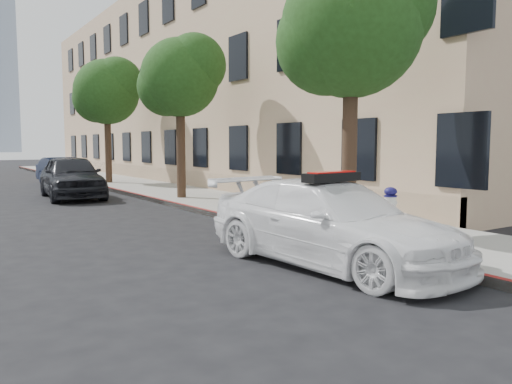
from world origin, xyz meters
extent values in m
plane|color=black|center=(0.00, 0.00, 0.00)|extent=(120.00, 120.00, 0.00)
cube|color=gray|center=(3.60, 10.00, 0.07)|extent=(3.20, 50.00, 0.15)
cube|color=maroon|center=(2.06, 10.00, 0.07)|extent=(0.12, 50.00, 0.15)
cube|color=tan|center=(9.20, 15.00, 5.00)|extent=(8.00, 36.00, 10.00)
cylinder|color=black|center=(2.90, -2.00, 1.80)|extent=(0.30, 0.30, 3.30)
sphere|color=#1C3C13|center=(2.90, -2.00, 4.25)|extent=(2.80, 2.80, 2.80)
sphere|color=#1C3C13|center=(3.30, -2.30, 4.65)|extent=(2.24, 2.24, 2.24)
sphere|color=#1C3C13|center=(2.55, -1.70, 3.95)|extent=(2.10, 2.10, 2.10)
cylinder|color=black|center=(2.90, 6.00, 1.74)|extent=(0.30, 0.30, 3.19)
sphere|color=#1C3C13|center=(2.90, 6.00, 4.14)|extent=(2.60, 2.60, 2.60)
sphere|color=#1C3C13|center=(3.30, 5.70, 4.54)|extent=(2.08, 2.08, 2.08)
sphere|color=#1C3C13|center=(2.55, 6.30, 3.84)|extent=(1.95, 1.95, 1.95)
cylinder|color=black|center=(2.90, 14.00, 1.86)|extent=(0.30, 0.30, 3.41)
sphere|color=#1C3C13|center=(2.90, 14.00, 4.36)|extent=(3.00, 3.00, 3.00)
sphere|color=#1C3C13|center=(3.30, 13.70, 4.76)|extent=(2.40, 2.40, 2.40)
sphere|color=#1C3C13|center=(2.55, 14.30, 4.06)|extent=(2.25, 2.25, 2.25)
imported|color=white|center=(1.10, -3.47, 0.68)|extent=(2.40, 4.84, 1.35)
cube|color=black|center=(1.10, -3.47, 1.41)|extent=(1.12, 0.40, 0.14)
cube|color=#A50A07|center=(1.10, -3.47, 1.47)|extent=(0.92, 0.32, 0.06)
imported|color=black|center=(0.08, 9.19, 0.78)|extent=(2.20, 4.73, 1.57)
imported|color=#131B31|center=(1.20, 15.65, 0.66)|extent=(1.85, 4.13, 1.32)
cylinder|color=white|center=(3.98, -2.15, 0.20)|extent=(0.34, 0.34, 0.11)
cylinder|color=white|center=(3.98, -2.15, 0.54)|extent=(0.25, 0.25, 0.58)
ellipsoid|color=navy|center=(3.98, -2.15, 0.93)|extent=(0.27, 0.27, 0.19)
cylinder|color=white|center=(3.98, -2.15, 0.68)|extent=(0.36, 0.13, 0.11)
cylinder|color=white|center=(3.98, -2.15, 0.68)|extent=(0.12, 0.20, 0.11)
cube|color=black|center=(2.63, -2.53, 0.16)|extent=(0.43, 0.43, 0.03)
cone|color=#FC480D|center=(2.63, -2.53, 0.50)|extent=(0.27, 0.27, 0.64)
cylinder|color=white|center=(2.63, -2.53, 0.60)|extent=(0.15, 0.15, 0.10)
camera|label=1|loc=(-4.26, -9.39, 1.93)|focal=35.00mm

